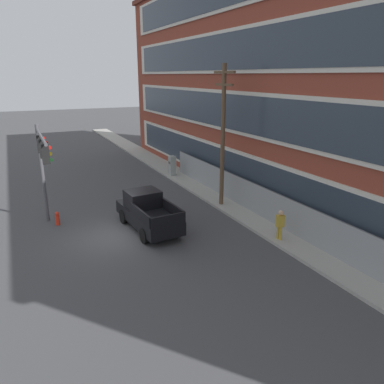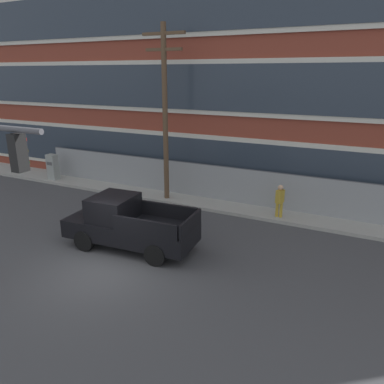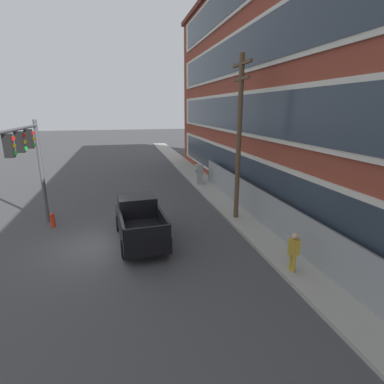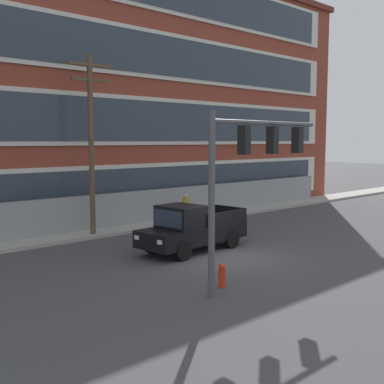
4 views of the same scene
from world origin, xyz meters
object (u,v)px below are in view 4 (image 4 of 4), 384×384
at_px(pedestrian_near_cabinet, 186,206).
at_px(utility_pole_near_corner, 91,138).
at_px(pickup_truck_black, 191,229).
at_px(traffic_signal_mast, 249,161).
at_px(fire_hydrant, 222,276).

bearing_deg(pedestrian_near_cabinet, utility_pole_near_corner, 179.21).
relative_size(utility_pole_near_corner, pedestrian_near_cabinet, 5.16).
bearing_deg(pedestrian_near_cabinet, pickup_truck_black, -129.95).
relative_size(traffic_signal_mast, utility_pole_near_corner, 0.64).
xyz_separation_m(pedestrian_near_cabinet, fire_hydrant, (-7.21, -9.77, -0.59)).
bearing_deg(pickup_truck_black, pedestrian_near_cabinet, 50.05).
height_order(traffic_signal_mast, pedestrian_near_cabinet, traffic_signal_mast).
distance_m(pickup_truck_black, fire_hydrant, 5.19).
height_order(pickup_truck_black, utility_pole_near_corner, utility_pole_near_corner).
bearing_deg(pickup_truck_black, traffic_signal_mast, -111.92).
bearing_deg(pickup_truck_black, utility_pole_near_corner, 105.08).
height_order(traffic_signal_mast, fire_hydrant, traffic_signal_mast).
xyz_separation_m(traffic_signal_mast, pickup_truck_black, (1.94, 4.83, -3.10)).
xyz_separation_m(traffic_signal_mast, utility_pole_near_corner, (0.47, 10.28, 0.75)).
relative_size(traffic_signal_mast, pedestrian_near_cabinet, 3.28).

